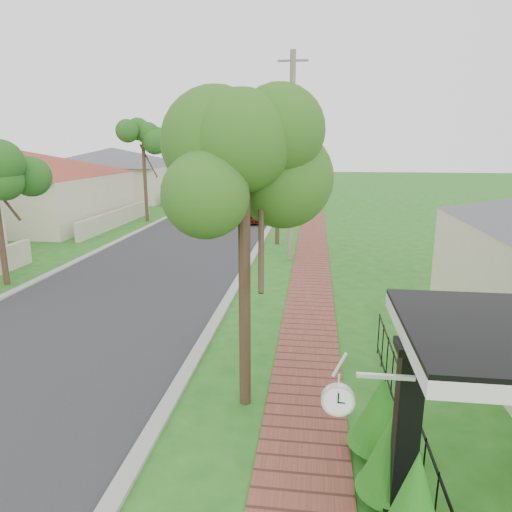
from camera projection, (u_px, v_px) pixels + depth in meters
The scene contains 16 objects.
ground at pixel (108, 442), 7.63m from camera, with size 160.00×160.00×0.00m, color #225E16.
road at pixel (208, 228), 27.27m from camera, with size 7.00×120.00×0.02m, color #28282B.
kerb_right at pixel (268, 229), 26.82m from camera, with size 0.30×120.00×0.10m, color #9E9E99.
kerb_left at pixel (149, 227), 27.72m from camera, with size 0.30×120.00×0.10m, color #9E9E99.
sidewalk at pixel (313, 230), 26.49m from camera, with size 1.50×120.00×0.03m, color brown.
porch_post at pixel (405, 444), 5.83m from camera, with size 0.48×0.48×2.52m.
picket_fence at pixel (413, 438), 6.89m from camera, with size 0.03×8.02×1.00m.
street_trees at pixel (230, 149), 32.77m from camera, with size 10.70×37.65×5.89m.
hedge_row at pixel (393, 463), 6.05m from camera, with size 0.90×3.26×1.90m.
far_house_red at pixel (18, 186), 28.20m from camera, with size 15.56×15.56×4.60m.
far_house_grey at pixel (114, 173), 41.69m from camera, with size 15.56×15.56×4.60m.
parked_car_red at pixel (252, 212), 29.32m from camera, with size 1.51×3.74×1.28m, color maroon.
parked_car_white at pixel (262, 206), 31.82m from camera, with size 1.40×4.01×1.32m, color white.
near_tree at pixel (244, 180), 7.80m from camera, with size 2.08×2.08×5.34m.
utility_pole at pixel (291, 159), 18.67m from camera, with size 1.20×0.24×8.43m.
station_clock at pixel (342, 398), 5.36m from camera, with size 1.05×0.13×0.56m.
Camera 1 is at (3.31, -6.30, 4.84)m, focal length 32.00 mm.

